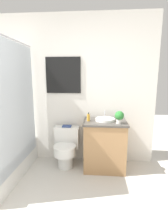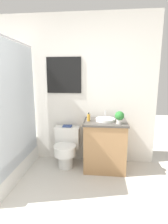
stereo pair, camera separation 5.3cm
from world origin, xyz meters
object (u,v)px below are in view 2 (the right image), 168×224
object	(u,v)px
potted_plant	(119,117)
book_on_tank	(67,126)
sink	(105,120)
soap_bottle	(89,117)
toilet	(66,147)

from	to	relation	value
potted_plant	book_on_tank	size ratio (longest dim) A/B	1.28
sink	book_on_tank	size ratio (longest dim) A/B	2.30
soap_bottle	book_on_tank	world-z (taller)	soap_bottle
toilet	sink	world-z (taller)	sink
toilet	soap_bottle	world-z (taller)	soap_bottle
sink	potted_plant	bearing A→B (deg)	-37.81
soap_bottle	book_on_tank	distance (m)	0.46
sink	potted_plant	xyz separation A→B (m)	(0.20, -0.16, 0.09)
toilet	soap_bottle	size ratio (longest dim) A/B	4.80
sink	potted_plant	size ratio (longest dim) A/B	1.79
sink	soap_bottle	world-z (taller)	soap_bottle
soap_bottle	potted_plant	world-z (taller)	potted_plant
book_on_tank	soap_bottle	bearing A→B (deg)	-22.87
sink	book_on_tank	xyz separation A→B (m)	(-0.64, 0.12, -0.16)
soap_bottle	potted_plant	size ratio (longest dim) A/B	0.71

